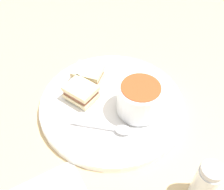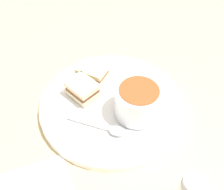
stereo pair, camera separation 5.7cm
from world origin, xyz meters
name	(u,v)px [view 1 (the left image)]	position (x,y,z in m)	size (l,w,h in m)	color
ground_plane	(112,107)	(0.00, 0.00, 0.00)	(2.40, 2.40, 0.00)	#D1B27F
plate	(112,104)	(0.00, 0.00, 0.01)	(0.32, 0.32, 0.02)	white
soup_bowl	(140,98)	(-0.05, -0.03, 0.06)	(0.10, 0.10, 0.07)	white
spoon	(118,129)	(-0.07, 0.04, 0.03)	(0.11, 0.09, 0.01)	silver
sandwich_half_near	(88,75)	(0.09, 0.00, 0.04)	(0.08, 0.08, 0.03)	beige
sandwich_half_far	(81,92)	(0.05, 0.05, 0.04)	(0.08, 0.07, 0.03)	beige
salt_shaker	(205,183)	(-0.25, 0.01, 0.05)	(0.04, 0.04, 0.09)	silver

